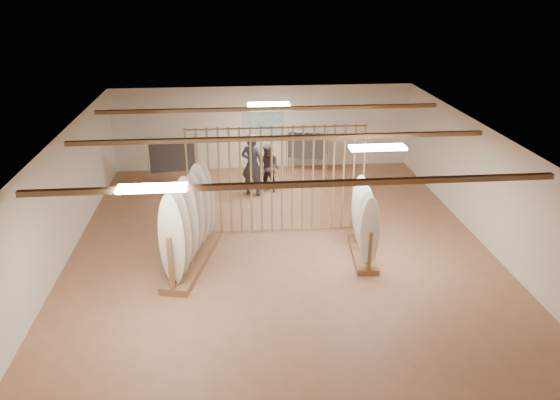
{
  "coord_description": "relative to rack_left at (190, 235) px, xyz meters",
  "views": [
    {
      "loc": [
        -1.13,
        -11.93,
        6.1
      ],
      "look_at": [
        0.0,
        0.0,
        1.2
      ],
      "focal_mm": 35.0,
      "sensor_mm": 36.0,
      "label": 1
    }
  ],
  "objects": [
    {
      "name": "ceiling_slats",
      "position": [
        2.09,
        0.79,
        1.96
      ],
      "size": [
        9.5,
        6.12,
        0.1
      ],
      "primitive_type": "cube",
      "color": "brown",
      "rests_on": "ground"
    },
    {
      "name": "wall_back",
      "position": [
        2.09,
        6.79,
        0.64
      ],
      "size": [
        12.0,
        0.0,
        12.0
      ],
      "primitive_type": "plane",
      "rotation": [
        1.57,
        0.0,
        0.0
      ],
      "color": "white",
      "rests_on": "ground"
    },
    {
      "name": "poster",
      "position": [
        2.09,
        6.77,
        0.84
      ],
      "size": [
        1.4,
        0.03,
        0.9
      ],
      "primitive_type": "cube",
      "color": "#38A0C4",
      "rests_on": "ground"
    },
    {
      "name": "shopper_a",
      "position": [
        1.59,
        4.23,
        0.3
      ],
      "size": [
        0.93,
        0.8,
        2.14
      ],
      "primitive_type": "imported",
      "rotation": [
        0.0,
        0.0,
        2.72
      ],
      "color": "#2B2D33",
      "rests_on": "floor"
    },
    {
      "name": "ceiling",
      "position": [
        2.09,
        0.79,
        2.04
      ],
      "size": [
        12.0,
        12.0,
        0.0
      ],
      "primitive_type": "plane",
      "rotation": [
        3.14,
        0.0,
        0.0
      ],
      "color": "gray",
      "rests_on": "ground"
    },
    {
      "name": "rack_right",
      "position": [
        3.98,
        0.03,
        -0.16
      ],
      "size": [
        0.66,
        1.9,
        1.77
      ],
      "rotation": [
        0.0,
        0.0,
        -0.09
      ],
      "color": "brown",
      "rests_on": "floor"
    },
    {
      "name": "wall_front",
      "position": [
        2.09,
        -5.21,
        0.64
      ],
      "size": [
        12.0,
        0.0,
        12.0
      ],
      "primitive_type": "plane",
      "rotation": [
        -1.57,
        0.0,
        0.0
      ],
      "color": "white",
      "rests_on": "ground"
    },
    {
      "name": "wall_right",
      "position": [
        7.09,
        0.79,
        0.64
      ],
      "size": [
        0.0,
        12.0,
        12.0
      ],
      "primitive_type": "plane",
      "rotation": [
        1.57,
        0.0,
        -1.57
      ],
      "color": "white",
      "rests_on": "ground"
    },
    {
      "name": "floor",
      "position": [
        2.09,
        0.79,
        -0.76
      ],
      "size": [
        12.0,
        12.0,
        0.0
      ],
      "primitive_type": "plane",
      "color": "#AA7352",
      "rests_on": "ground"
    },
    {
      "name": "wall_left",
      "position": [
        -2.91,
        0.79,
        0.64
      ],
      "size": [
        0.0,
        12.0,
        12.0
      ],
      "primitive_type": "plane",
      "rotation": [
        1.57,
        0.0,
        1.57
      ],
      "color": "white",
      "rests_on": "ground"
    },
    {
      "name": "bamboo_partition",
      "position": [
        2.09,
        1.59,
        0.64
      ],
      "size": [
        4.45,
        0.05,
        2.78
      ],
      "color": "tan",
      "rests_on": "ground"
    },
    {
      "name": "shopper_b",
      "position": [
        2.1,
        4.43,
        0.08
      ],
      "size": [
        1.03,
        0.97,
        1.69
      ],
      "primitive_type": "imported",
      "rotation": [
        0.0,
        0.0,
        -0.55
      ],
      "color": "#352E29",
      "rests_on": "floor"
    },
    {
      "name": "clothing_rack_a",
      "position": [
        -0.84,
        5.11,
        0.25
      ],
      "size": [
        1.44,
        0.56,
        1.55
      ],
      "rotation": [
        0.0,
        0.0,
        0.15
      ],
      "color": "silver",
      "rests_on": "floor"
    },
    {
      "name": "rack_left",
      "position": [
        0.0,
        0.0,
        0.0
      ],
      "size": [
        1.26,
        2.83,
        2.23
      ],
      "rotation": [
        0.0,
        0.0,
        -0.24
      ],
      "color": "brown",
      "rests_on": "floor"
    },
    {
      "name": "clothing_rack_b",
      "position": [
        3.5,
        6.14,
        0.15
      ],
      "size": [
        1.27,
        0.68,
        1.41
      ],
      "rotation": [
        0.0,
        0.0,
        -0.3
      ],
      "color": "silver",
      "rests_on": "floor"
    },
    {
      "name": "light_panels",
      "position": [
        2.09,
        0.79,
        1.98
      ],
      "size": [
        1.2,
        0.35,
        0.06
      ],
      "primitive_type": "cube",
      "color": "white",
      "rests_on": "ground"
    }
  ]
}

